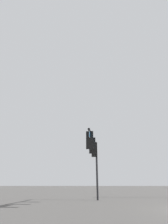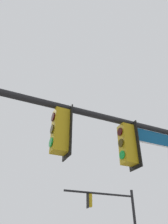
{
  "view_description": "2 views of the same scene",
  "coord_description": "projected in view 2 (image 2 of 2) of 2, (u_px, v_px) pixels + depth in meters",
  "views": [
    {
      "loc": [
        11.33,
        -5.99,
        1.38
      ],
      "look_at": [
        -2.86,
        -6.85,
        7.3
      ],
      "focal_mm": 28.0,
      "sensor_mm": 36.0,
      "label": 1
    },
    {
      "loc": [
        -6.64,
        -10.29,
        1.97
      ],
      "look_at": [
        -3.89,
        -5.38,
        5.48
      ],
      "focal_mm": 35.0,
      "sensor_mm": 36.0,
      "label": 2
    }
  ],
  "objects": [
    {
      "name": "signal_pole_near",
      "position": [
        91.0,
        144.0,
        5.34
      ],
      "size": [
        6.95,
        0.88,
        5.59
      ],
      "color": "black",
      "rests_on": "ground_plane"
    },
    {
      "name": "signal_pole_far",
      "position": [
        117.0,
        214.0,
        19.86
      ],
      "size": [
        7.09,
        1.03,
        6.84
      ],
      "color": "black",
      "rests_on": "ground_plane"
    }
  ]
}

